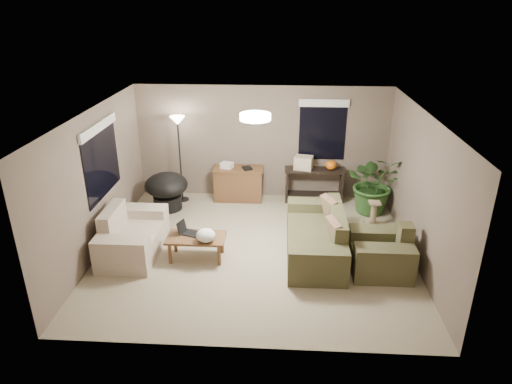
# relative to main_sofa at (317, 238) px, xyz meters

# --- Properties ---
(room_shell) EXTENTS (5.50, 5.50, 5.50)m
(room_shell) POSITION_rel_main_sofa_xyz_m (-1.09, 0.03, 0.96)
(room_shell) COLOR tan
(room_shell) RESTS_ON ground
(main_sofa) EXTENTS (0.95, 2.20, 0.85)m
(main_sofa) POSITION_rel_main_sofa_xyz_m (0.00, 0.00, 0.00)
(main_sofa) COLOR #454429
(main_sofa) RESTS_ON ground
(throw_pillows) EXTENTS (0.39, 1.40, 0.47)m
(throw_pillows) POSITION_rel_main_sofa_xyz_m (0.26, 0.00, 0.36)
(throw_pillows) COLOR #8C7251
(throw_pillows) RESTS_ON main_sofa
(loveseat) EXTENTS (0.90, 1.60, 0.85)m
(loveseat) POSITION_rel_main_sofa_xyz_m (-3.27, -0.17, 0.00)
(loveseat) COLOR beige
(loveseat) RESTS_ON ground
(armchair) EXTENTS (0.95, 1.00, 0.85)m
(armchair) POSITION_rel_main_sofa_xyz_m (1.02, -0.49, 0.00)
(armchair) COLOR #49472C
(armchair) RESTS_ON ground
(coffee_table) EXTENTS (1.00, 0.55, 0.42)m
(coffee_table) POSITION_rel_main_sofa_xyz_m (-2.09, -0.31, 0.06)
(coffee_table) COLOR brown
(coffee_table) RESTS_ON ground
(laptop) EXTENTS (0.43, 0.33, 0.24)m
(laptop) POSITION_rel_main_sofa_xyz_m (-2.26, -0.21, 0.19)
(laptop) COLOR black
(laptop) RESTS_ON coffee_table
(plastic_bag) EXTENTS (0.37, 0.35, 0.23)m
(plastic_bag) POSITION_rel_main_sofa_xyz_m (-1.89, -0.46, 0.24)
(plastic_bag) COLOR white
(plastic_bag) RESTS_ON coffee_table
(desk) EXTENTS (1.10, 0.50, 0.75)m
(desk) POSITION_rel_main_sofa_xyz_m (-1.60, 2.24, 0.08)
(desk) COLOR brown
(desk) RESTS_ON ground
(desk_papers) EXTENTS (0.73, 0.32, 0.12)m
(desk_papers) POSITION_rel_main_sofa_xyz_m (-1.76, 2.23, 0.51)
(desk_papers) COLOR silver
(desk_papers) RESTS_ON desk
(console_table) EXTENTS (1.30, 0.40, 0.75)m
(console_table) POSITION_rel_main_sofa_xyz_m (0.07, 2.27, 0.14)
(console_table) COLOR black
(console_table) RESTS_ON ground
(pumpkin) EXTENTS (0.30, 0.30, 0.20)m
(pumpkin) POSITION_rel_main_sofa_xyz_m (0.42, 2.27, 0.55)
(pumpkin) COLOR orange
(pumpkin) RESTS_ON console_table
(cardboard_box) EXTENTS (0.44, 0.36, 0.29)m
(cardboard_box) POSITION_rel_main_sofa_xyz_m (-0.18, 2.27, 0.60)
(cardboard_box) COLOR beige
(cardboard_box) RESTS_ON console_table
(papasan_chair) EXTENTS (1.19, 1.19, 0.80)m
(papasan_chair) POSITION_rel_main_sofa_xyz_m (-3.08, 1.67, 0.17)
(papasan_chair) COLOR black
(papasan_chair) RESTS_ON ground
(floor_lamp) EXTENTS (0.32, 0.32, 1.91)m
(floor_lamp) POSITION_rel_main_sofa_xyz_m (-2.86, 2.13, 1.30)
(floor_lamp) COLOR black
(floor_lamp) RESTS_ON ground
(ceiling_fixture) EXTENTS (0.50, 0.50, 0.10)m
(ceiling_fixture) POSITION_rel_main_sofa_xyz_m (-1.09, 0.03, 2.15)
(ceiling_fixture) COLOR white
(ceiling_fixture) RESTS_ON room_shell
(houseplant) EXTENTS (1.18, 1.31, 1.02)m
(houseplant) POSITION_rel_main_sofa_xyz_m (1.28, 1.77, 0.21)
(houseplant) COLOR #2D5923
(houseplant) RESTS_ON ground
(cat_scratching_post) EXTENTS (0.32, 0.32, 0.50)m
(cat_scratching_post) POSITION_rel_main_sofa_xyz_m (1.19, 1.15, -0.08)
(cat_scratching_post) COLOR tan
(cat_scratching_post) RESTS_ON ground
(window_left) EXTENTS (0.05, 1.56, 1.33)m
(window_left) POSITION_rel_main_sofa_xyz_m (-3.82, 0.33, 1.49)
(window_left) COLOR black
(window_left) RESTS_ON room_shell
(window_back) EXTENTS (1.06, 0.05, 1.33)m
(window_back) POSITION_rel_main_sofa_xyz_m (0.21, 2.50, 1.49)
(window_back) COLOR black
(window_back) RESTS_ON room_shell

